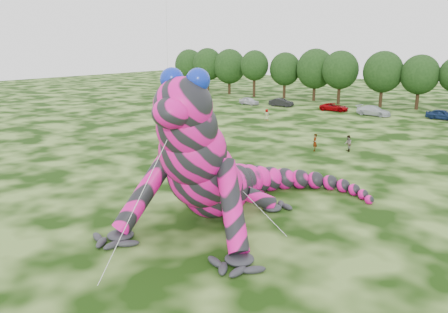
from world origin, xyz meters
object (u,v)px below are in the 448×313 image
at_px(tree_7, 382,79).
at_px(spectator_4, 267,115).
at_px(tree_6, 340,77).
at_px(tree_0, 189,70).
at_px(spectator_0, 315,142).
at_px(car_2, 334,107).
at_px(car_0, 249,101).
at_px(car_1, 281,102).
at_px(car_4, 442,115).
at_px(spectator_1, 348,144).
at_px(tree_8, 419,82).
at_px(inflatable_gecko, 221,141).
at_px(tree_2, 229,72).
at_px(tree_3, 254,74).
at_px(tree_4, 285,75).
at_px(car_3, 374,111).
at_px(tree_5, 315,75).
at_px(tree_1, 208,71).

height_order(tree_7, spectator_4, tree_7).
height_order(tree_6, spectator_4, tree_6).
height_order(tree_0, spectator_0, tree_0).
relative_size(car_2, spectator_0, 2.63).
relative_size(car_0, car_1, 0.93).
bearing_deg(car_1, tree_0, 63.29).
bearing_deg(car_4, spectator_1, 179.11).
relative_size(car_4, spectator_0, 2.47).
bearing_deg(tree_0, tree_8, -2.56).
bearing_deg(inflatable_gecko, tree_2, 112.14).
bearing_deg(tree_0, tree_3, -6.56).
distance_m(tree_2, spectator_0, 53.85).
distance_m(tree_4, spectator_0, 45.67).
xyz_separation_m(tree_3, car_2, (20.96, -9.65, -4.08)).
bearing_deg(spectator_1, tree_7, 161.01).
height_order(car_2, car_3, car_3).
xyz_separation_m(tree_2, tree_5, (19.89, -0.33, 0.08)).
bearing_deg(tree_2, spectator_4, -47.04).
xyz_separation_m(tree_8, spectator_0, (-1.92, -37.26, -3.60)).
relative_size(car_0, spectator_0, 2.25).
bearing_deg(tree_4, spectator_4, -67.94).
height_order(car_0, spectator_1, spectator_1).
distance_m(inflatable_gecko, tree_0, 77.09).
xyz_separation_m(tree_7, car_3, (1.98, -10.60, -3.99)).
bearing_deg(tree_2, car_2, -21.87).
bearing_deg(spectator_1, tree_1, -158.99).
distance_m(tree_5, spectator_4, 25.68).
distance_m(tree_0, car_2, 41.73).
xyz_separation_m(tree_1, tree_3, (12.64, -0.98, -0.18)).
bearing_deg(spectator_1, car_4, 140.88).
bearing_deg(tree_8, inflatable_gecko, -90.09).
relative_size(tree_4, car_0, 2.30).
relative_size(tree_1, spectator_0, 5.60).
distance_m(tree_0, tree_7, 44.54).
bearing_deg(tree_7, car_4, -37.99).
distance_m(tree_7, spectator_0, 37.49).
xyz_separation_m(tree_3, spectator_1, (32.42, -35.71, -3.89)).
xyz_separation_m(inflatable_gecko, car_4, (5.38, 47.31, -3.91)).
bearing_deg(tree_2, tree_1, -172.42).
bearing_deg(tree_0, spectator_0, -39.22).
bearing_deg(tree_6, spectator_0, -72.83).
height_order(tree_4, spectator_1, tree_4).
xyz_separation_m(tree_2, car_3, (34.92, -12.56, -4.07)).
xyz_separation_m(tree_1, spectator_4, (28.98, -24.69, -4.12)).
xyz_separation_m(tree_1, car_2, (33.60, -10.64, -4.27)).
distance_m(car_0, spectator_4, 16.79).
bearing_deg(tree_7, tree_8, 1.78).
distance_m(tree_0, tree_1, 6.32).
height_order(tree_4, spectator_4, tree_4).
height_order(tree_2, spectator_4, tree_2).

